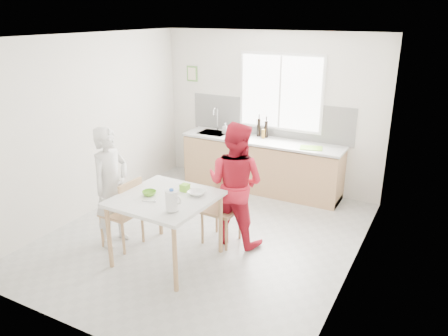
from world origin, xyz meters
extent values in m
plane|color=#B7B7B2|center=(0.00, 0.00, 0.00)|extent=(4.50, 4.50, 0.00)
plane|color=silver|center=(0.00, 2.25, 1.35)|extent=(4.00, 0.00, 4.00)
plane|color=silver|center=(0.00, -2.25, 1.35)|extent=(4.00, 0.00, 4.00)
plane|color=silver|center=(-2.00, 0.00, 1.35)|extent=(0.00, 4.50, 4.50)
plane|color=silver|center=(2.00, 0.00, 1.35)|extent=(0.00, 4.50, 4.50)
plane|color=white|center=(0.00, 0.00, 2.70)|extent=(4.50, 4.50, 0.00)
cube|color=white|center=(0.20, 2.23, 1.70)|extent=(1.50, 0.03, 1.30)
cube|color=white|center=(0.20, 2.21, 1.70)|extent=(1.40, 0.02, 1.20)
cube|color=white|center=(0.20, 2.21, 1.70)|extent=(0.03, 0.03, 1.20)
cube|color=white|center=(0.00, 2.24, 1.23)|extent=(3.00, 0.02, 0.65)
cube|color=#609A46|center=(-1.55, 2.23, 1.90)|extent=(0.22, 0.02, 0.28)
cube|color=beige|center=(-1.55, 2.22, 1.90)|extent=(0.16, 0.01, 0.22)
cube|color=tan|center=(0.00, 1.95, 0.43)|extent=(2.80, 0.60, 0.86)
cube|color=#3F3326|center=(0.00, 1.95, 0.05)|extent=(2.80, 0.54, 0.10)
cube|color=silver|center=(0.00, 1.95, 0.90)|extent=(2.84, 0.64, 0.04)
cube|color=#A5A5AA|center=(-0.95, 1.95, 0.91)|extent=(0.50, 0.40, 0.03)
cylinder|color=silver|center=(-0.95, 2.11, 1.10)|extent=(0.02, 0.02, 0.36)
torus|color=silver|center=(-0.95, 2.04, 1.28)|extent=(0.02, 0.18, 0.18)
cube|color=silver|center=(-0.11, -0.75, 0.84)|extent=(1.16, 1.16, 0.04)
cylinder|color=tan|center=(-0.62, -1.22, 0.40)|extent=(0.06, 0.06, 0.79)
cylinder|color=tan|center=(-0.58, -0.24, 0.40)|extent=(0.06, 0.06, 0.79)
cylinder|color=tan|center=(0.37, -1.26, 0.40)|extent=(0.06, 0.06, 0.79)
cylinder|color=tan|center=(0.40, -0.27, 0.40)|extent=(0.06, 0.06, 0.79)
cube|color=tan|center=(-0.86, -0.72, 0.47)|extent=(0.46, 0.46, 0.04)
cube|color=tan|center=(-0.66, -0.72, 0.72)|extent=(0.05, 0.42, 0.46)
cylinder|color=tan|center=(-1.04, -0.52, 0.23)|extent=(0.04, 0.04, 0.45)
cylinder|color=tan|center=(-1.05, -0.90, 0.23)|extent=(0.04, 0.04, 0.45)
cylinder|color=tan|center=(-0.66, -0.54, 0.23)|extent=(0.04, 0.04, 0.45)
cylinder|color=tan|center=(-0.68, -0.91, 0.23)|extent=(0.04, 0.04, 0.45)
cube|color=tan|center=(0.27, -0.01, 0.47)|extent=(0.45, 0.45, 0.04)
cube|color=tan|center=(0.28, 0.19, 0.72)|extent=(0.42, 0.05, 0.46)
cylinder|color=tan|center=(0.08, -0.19, 0.22)|extent=(0.04, 0.04, 0.45)
cylinder|color=tan|center=(0.45, -0.20, 0.22)|extent=(0.04, 0.04, 0.45)
cylinder|color=tan|center=(0.09, 0.18, 0.22)|extent=(0.04, 0.04, 0.45)
cylinder|color=tan|center=(0.47, 0.17, 0.22)|extent=(0.04, 0.04, 0.45)
imported|color=silver|center=(-0.99, -0.71, 0.81)|extent=(0.41, 0.60, 1.62)
imported|color=red|center=(0.43, 0.09, 0.84)|extent=(0.84, 0.67, 1.68)
imported|color=#6AB72A|center=(-0.31, -0.79, 0.89)|extent=(0.18, 0.18, 0.05)
imported|color=white|center=(0.20, -0.51, 0.89)|extent=(0.22, 0.22, 0.05)
cylinder|color=white|center=(0.20, -1.04, 1.00)|extent=(0.14, 0.14, 0.23)
cylinder|color=blue|center=(0.20, -1.04, 1.12)|extent=(0.05, 0.05, 0.03)
torus|color=white|center=(0.27, -1.04, 1.02)|extent=(0.11, 0.03, 0.11)
cube|color=#80D130|center=(0.00, -0.47, 0.91)|extent=(0.10, 0.10, 0.09)
cylinder|color=#A5A5AA|center=(-0.20, -0.96, 0.87)|extent=(0.16, 0.06, 0.01)
cube|color=#70B529|center=(0.91, 1.85, 0.93)|extent=(0.40, 0.33, 0.01)
cylinder|color=black|center=(-0.13, 2.12, 1.08)|extent=(0.07, 0.07, 0.32)
cylinder|color=black|center=(0.01, 2.10, 1.07)|extent=(0.07, 0.07, 0.30)
cylinder|color=olive|center=(-0.01, 2.03, 1.00)|extent=(0.06, 0.06, 0.16)
imported|color=#999999|center=(-0.73, 2.02, 1.02)|extent=(0.10, 0.10, 0.19)
camera|label=1|loc=(2.81, -4.70, 2.98)|focal=35.00mm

